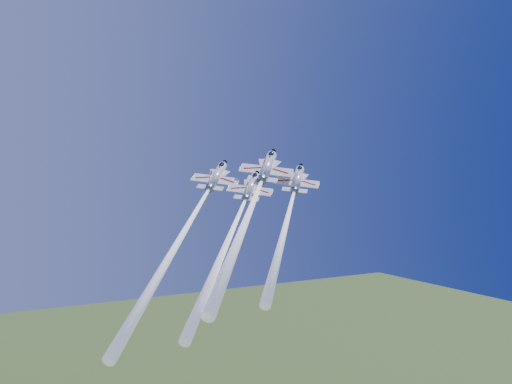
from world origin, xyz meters
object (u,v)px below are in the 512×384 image
jet_lead (252,206)px  jet_slot (232,230)px  jet_left (187,226)px  jet_right (288,215)px

jet_lead → jet_slot: 9.96m
jet_lead → jet_left: bearing=-147.9°
jet_lead → jet_left: (-12.30, 1.03, -3.20)m
jet_right → jet_slot: 13.74m
jet_lead → jet_right: 6.99m
jet_right → jet_slot: (-13.23, -3.17, -1.94)m
jet_left → jet_right: 18.93m
jet_lead → jet_slot: jet_lead is taller
jet_left → jet_slot: bearing=-16.5°
jet_right → jet_slot: jet_right is taller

